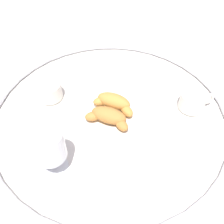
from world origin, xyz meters
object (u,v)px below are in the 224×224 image
Objects in this scene: sugar_packet at (170,83)px; folded_napkin at (120,75)px; pastry_plate at (112,116)px; coffee_cup_near at (50,92)px; croissant_large at (115,103)px; coffee_cup_far at (192,103)px; juice_glass_left at (48,147)px; croissant_small at (108,117)px.

sugar_packet is 0.45× the size of folded_napkin.
pastry_plate is 0.21m from coffee_cup_near.
croissant_large reaches higher than sugar_packet.
pastry_plate is 1.67× the size of coffee_cup_far.
pastry_plate reaches higher than folded_napkin.
coffee_cup_near is at bearing -41.12° from juice_glass_left.
sugar_packet is at bearing -158.12° from folded_napkin.
coffee_cup_far is at bearing -148.15° from coffee_cup_near.
coffee_cup_far is (-0.17, -0.15, -0.02)m from croissant_large.
folded_napkin is (0.26, 0.00, -0.02)m from coffee_cup_far.
croissant_small is at bearing 53.39° from coffee_cup_far.
coffee_cup_far is 0.97× the size of juice_glass_left.
coffee_cup_far is (-0.15, -0.21, -0.02)m from croissant_small.
juice_glass_left reaches higher than croissant_large.
juice_glass_left is at bearing 65.50° from coffee_cup_far.
coffee_cup_near and coffee_cup_far have the same top height.
folded_napkin is at bearing -60.62° from pastry_plate.
croissant_large reaches higher than folded_napkin.
coffee_cup_far is 2.72× the size of sugar_packet.
croissant_small is at bearing 118.03° from folded_napkin.
croissant_large is 0.24m from juice_glass_left.
sugar_packet is (-0.07, -0.45, -0.09)m from juice_glass_left.
pastry_plate is 0.04m from croissant_large.
croissant_large reaches higher than pastry_plate.
croissant_large is (0.01, -0.02, 0.03)m from pastry_plate.
pastry_plate is 0.24m from coffee_cup_far.
croissant_small is 0.94× the size of juice_glass_left.
croissant_large reaches higher than coffee_cup_near.
coffee_cup_far is at bearing -126.61° from croissant_small.
croissant_large is 0.23m from coffee_cup_far.
croissant_small is 0.26m from coffee_cup_far.
juice_glass_left is (-0.19, 0.16, 0.07)m from coffee_cup_near.
croissant_large is at bearing -70.34° from croissant_small.
croissant_small reaches higher than folded_napkin.
folded_napkin is (0.11, -0.20, -0.04)m from croissant_small.
juice_glass_left reaches higher than croissant_small.
juice_glass_left is at bearing 82.21° from croissant_small.
coffee_cup_near is 0.39m from sugar_packet.
croissant_small is (-0.02, 0.05, 0.00)m from croissant_large.
croissant_small is 0.19m from juice_glass_left.
croissant_small is 1.19× the size of folded_napkin.
juice_glass_left is (0.02, 0.21, 0.08)m from pastry_plate.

